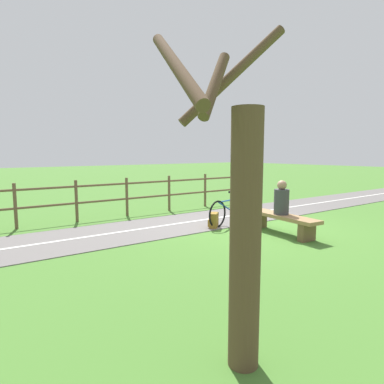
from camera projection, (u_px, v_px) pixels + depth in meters
The scene contains 9 objects.
ground_plane at pixel (251, 227), 8.33m from camera, with size 80.00×80.00×0.00m, color #477A2D.
paved_path at pixel (72, 239), 7.09m from camera, with size 2.21×36.00×0.02m, color #66605E.
path_centre_line at pixel (72, 239), 7.09m from camera, with size 0.10×32.00×0.00m, color silver.
bench at pixel (281, 220), 7.58m from camera, with size 2.00×0.67×0.46m.
person_seated at pixel (281, 200), 7.54m from camera, with size 0.38×0.38×0.78m.
bicycle at pixel (228, 211), 8.54m from camera, with size 0.40×1.64×0.87m.
backpack at pixel (214, 221), 8.18m from camera, with size 0.36×0.39×0.38m.
fence_roadside at pixel (103, 196), 9.29m from camera, with size 0.45×10.37×1.13m.
tree_far_right at pixel (239, 215), 2.79m from camera, with size 1.21×1.52×3.06m.
Camera 1 is at (-5.52, 6.20, 1.87)m, focal length 30.80 mm.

